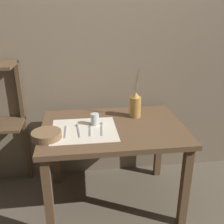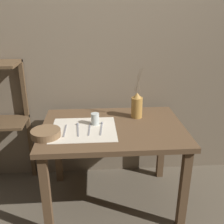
{
  "view_description": "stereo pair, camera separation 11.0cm",
  "coord_description": "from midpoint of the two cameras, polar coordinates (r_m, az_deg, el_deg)",
  "views": [
    {
      "loc": [
        -0.25,
        -1.87,
        1.6
      ],
      "look_at": [
        -0.01,
        0.0,
        0.85
      ],
      "focal_mm": 42.0,
      "sensor_mm": 36.0,
      "label": 1
    },
    {
      "loc": [
        -0.14,
        -1.88,
        1.6
      ],
      "look_at": [
        -0.01,
        0.0,
        0.85
      ],
      "focal_mm": 42.0,
      "sensor_mm": 36.0,
      "label": 2
    }
  ],
  "objects": [
    {
      "name": "spoon_inner",
      "position": [
        2.07,
        -0.74,
        -2.99
      ],
      "size": [
        0.04,
        0.22,
        0.02
      ],
      "color": "gray",
      "rests_on": "wooden_table"
    },
    {
      "name": "pitcher_with_flowers",
      "position": [
        2.22,
        6.84,
        1.31
      ],
      "size": [
        0.09,
        0.09,
        0.43
      ],
      "color": "#B7843D",
      "rests_on": "wooden_table"
    },
    {
      "name": "wooden_bowl",
      "position": [
        1.94,
        -12.64,
        -4.58
      ],
      "size": [
        0.21,
        0.21,
        0.05
      ],
      "color": "brown",
      "rests_on": "wooden_table"
    },
    {
      "name": "fork_outer",
      "position": [
        2.01,
        -8.68,
        -4.04
      ],
      "size": [
        0.01,
        0.21,
        0.0
      ],
      "color": "gray",
      "rests_on": "wooden_table"
    },
    {
      "name": "stone_wall_back",
      "position": [
        2.42,
        0.62,
        12.26
      ],
      "size": [
        7.0,
        0.06,
        2.4
      ],
      "color": "#7A6B56",
      "rests_on": "ground_plane"
    },
    {
      "name": "wooden_table",
      "position": [
        2.12,
        1.68,
        -5.52
      ],
      "size": [
        1.12,
        0.79,
        0.73
      ],
      "color": "brown",
      "rests_on": "ground_plane"
    },
    {
      "name": "ground_plane",
      "position": [
        2.47,
        1.51,
        -18.6
      ],
      "size": [
        12.0,
        12.0,
        0.0
      ],
      "primitive_type": "plane",
      "color": "brown"
    },
    {
      "name": "glass_tumbler_near",
      "position": [
        2.08,
        -2.18,
        -1.53
      ],
      "size": [
        0.07,
        0.07,
        0.09
      ],
      "color": "silver",
      "rests_on": "wooden_table"
    },
    {
      "name": "fork_inner",
      "position": [
        2.01,
        -3.38,
        -3.81
      ],
      "size": [
        0.02,
        0.21,
        0.0
      ],
      "color": "gray",
      "rests_on": "wooden_table"
    },
    {
      "name": "spoon_outer",
      "position": [
        2.06,
        -5.96,
        -3.22
      ],
      "size": [
        0.03,
        0.22,
        0.02
      ],
      "color": "gray",
      "rests_on": "wooden_table"
    },
    {
      "name": "linen_cloth",
      "position": [
        2.02,
        -4.62,
        -3.79
      ],
      "size": [
        0.49,
        0.44,
        0.0
      ],
      "color": "beige",
      "rests_on": "wooden_table"
    }
  ]
}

